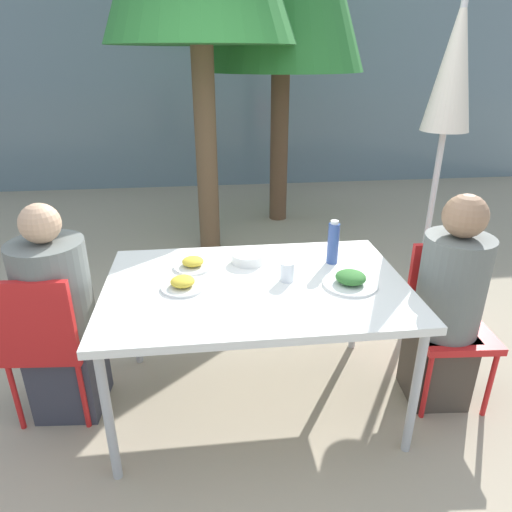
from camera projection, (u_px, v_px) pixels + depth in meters
name	position (u px, v px, depth m)	size (l,w,h in m)	color
ground_plane	(256.00, 399.00, 2.60)	(24.00, 24.00, 0.00)	tan
building_facade	(217.00, 78.00, 6.33)	(10.00, 0.20, 3.00)	slate
dining_table	(256.00, 292.00, 2.32)	(1.52, 1.00, 0.75)	white
chair_left	(45.00, 336.00, 2.29)	(0.43, 0.43, 0.87)	red
person_left	(60.00, 321.00, 2.34)	(0.37, 0.37, 1.17)	#383842
chair_right	(448.00, 311.00, 2.51)	(0.43, 0.43, 0.87)	red
person_right	(447.00, 310.00, 2.41)	(0.34, 0.34, 1.20)	#473D33
closed_umbrella	(451.00, 86.00, 3.00)	(0.36, 0.36, 2.18)	#333333
plate_0	(183.00, 284.00, 2.24)	(0.22, 0.22, 0.06)	white
plate_1	(193.00, 264.00, 2.46)	(0.21, 0.21, 0.06)	white
plate_2	(350.00, 280.00, 2.27)	(0.28, 0.28, 0.07)	white
bottle	(333.00, 243.00, 2.48)	(0.06, 0.06, 0.25)	#334C8E
drinking_cup	(287.00, 272.00, 2.30)	(0.07, 0.07, 0.10)	white
salad_bowl	(248.00, 258.00, 2.52)	(0.18, 0.18, 0.05)	white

